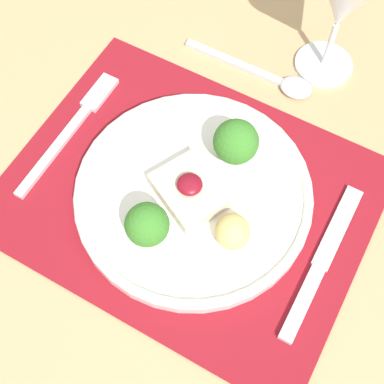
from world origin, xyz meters
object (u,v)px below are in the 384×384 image
at_px(spoon, 274,79).
at_px(wine_glass_near, 345,0).
at_px(dinner_plate, 193,194).
at_px(fork, 75,124).
at_px(knife, 317,271).

relative_size(spoon, wine_glass_near, 1.09).
distance_m(dinner_plate, fork, 0.19).
xyz_separation_m(dinner_plate, fork, (-0.19, 0.02, -0.01)).
bearing_deg(spoon, knife, -58.01).
height_order(dinner_plate, wine_glass_near, wine_glass_near).
bearing_deg(wine_glass_near, dinner_plate, -101.68).
bearing_deg(knife, fork, 172.46).
bearing_deg(fork, knife, -5.43).
bearing_deg(wine_glass_near, knife, -68.70).
relative_size(fork, wine_glass_near, 1.19).
xyz_separation_m(spoon, wine_glass_near, (0.05, 0.06, 0.11)).
relative_size(fork, knife, 1.00).
distance_m(fork, knife, 0.35).
xyz_separation_m(dinner_plate, spoon, (0.01, 0.21, -0.01)).
bearing_deg(fork, spoon, 44.45).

